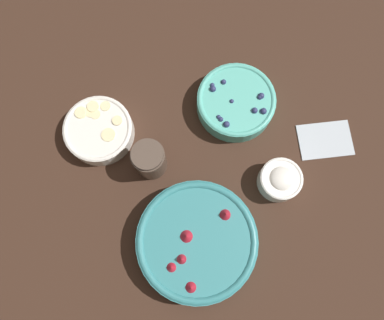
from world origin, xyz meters
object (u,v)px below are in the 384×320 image
bowl_strawberries (197,241)px  bowl_cream (280,180)px  bowl_blueberries (236,102)px  bowl_bananas (99,130)px  jar_chocolate (150,160)px

bowl_strawberries → bowl_cream: bearing=-164.8°
bowl_strawberries → bowl_blueberries: size_ratio=1.40×
bowl_blueberries → bowl_bananas: bowl_blueberries is taller
bowl_strawberries → bowl_bananas: size_ratio=1.63×
bowl_bananas → bowl_cream: bearing=143.5°
bowl_strawberries → bowl_blueberries: (-0.21, -0.28, -0.01)m
bowl_blueberries → jar_chocolate: (0.24, 0.07, 0.02)m
bowl_blueberries → jar_chocolate: 0.25m
bowl_strawberries → jar_chocolate: (0.04, -0.21, 0.01)m
bowl_cream → bowl_strawberries: bearing=15.2°
bowl_blueberries → bowl_cream: size_ratio=1.95×
bowl_bananas → bowl_cream: bowl_cream is taller
bowl_blueberries → bowl_cream: bowl_cream is taller
bowl_bananas → bowl_strawberries: bearing=111.3°
bowl_strawberries → bowl_cream: 0.24m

